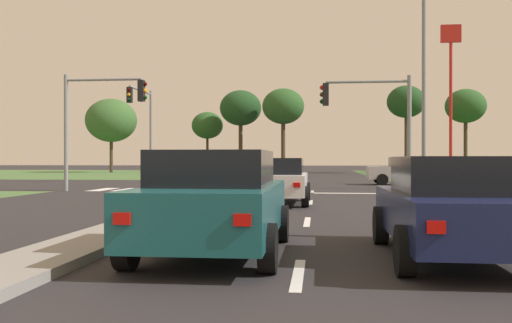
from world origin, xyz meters
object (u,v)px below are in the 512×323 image
(street_lamp_second, at_px, (426,66))
(traffic_signal_near_left, at_px, (96,111))
(pedestrian_at_median, at_px, (268,163))
(treeline_fifth, at_px, (466,106))
(treeline_sixth, at_px, (406,102))
(traffic_signal_far_left, at_px, (144,117))
(car_navy_near, at_px, (453,207))
(car_white_third, at_px, (277,180))
(car_teal_second, at_px, (215,201))
(treeline_third, at_px, (241,108))
(car_silver_fourth, at_px, (405,171))
(treeline_second, at_px, (207,126))
(treeline_near, at_px, (111,121))
(fastfood_pole_sign, at_px, (451,67))
(treeline_fourth, at_px, (283,107))

(street_lamp_second, bearing_deg, traffic_signal_near_left, -169.24)
(pedestrian_at_median, bearing_deg, treeline_fifth, 98.87)
(street_lamp_second, relative_size, treeline_sixth, 1.17)
(traffic_signal_near_left, relative_size, pedestrian_at_median, 3.03)
(traffic_signal_far_left, relative_size, treeline_sixth, 0.68)
(car_navy_near, distance_m, car_white_third, 10.56)
(traffic_signal_near_left, xyz_separation_m, treeline_fifth, (25.88, 39.27, 3.57))
(car_white_third, relative_size, traffic_signal_near_left, 0.84)
(car_teal_second, height_order, treeline_third, treeline_third)
(traffic_signal_far_left, relative_size, street_lamp_second, 0.58)
(car_silver_fourth, height_order, treeline_sixth, treeline_sixth)
(car_teal_second, height_order, car_silver_fourth, car_teal_second)
(car_teal_second, distance_m, traffic_signal_far_left, 29.65)
(treeline_sixth, bearing_deg, treeline_third, 174.28)
(car_silver_fourth, distance_m, traffic_signal_far_left, 16.93)
(treeline_second, bearing_deg, treeline_near, -158.34)
(traffic_signal_far_left, height_order, treeline_second, treeline_second)
(treeline_fifth, xyz_separation_m, treeline_sixth, (-6.95, -4.16, 0.13))
(car_navy_near, xyz_separation_m, treeline_near, (-24.44, 51.89, 4.92))
(traffic_signal_near_left, relative_size, treeline_near, 0.65)
(fastfood_pole_sign, relative_size, treeline_fourth, 1.55)
(car_teal_second, distance_m, street_lamp_second, 20.80)
(treeline_fifth, bearing_deg, treeline_second, 179.42)
(car_white_third, bearing_deg, fastfood_pole_sign, 69.09)
(fastfood_pole_sign, relative_size, treeline_third, 1.52)
(treeline_second, distance_m, treeline_third, 5.27)
(treeline_third, bearing_deg, car_navy_near, -79.01)
(car_white_third, height_order, treeline_fifth, treeline_fifth)
(treeline_second, bearing_deg, car_white_third, -76.17)
(fastfood_pole_sign, bearing_deg, treeline_fourth, 159.44)
(car_white_third, xyz_separation_m, treeline_third, (-7.07, 43.07, 6.21))
(car_silver_fourth, distance_m, traffic_signal_near_left, 17.14)
(treeline_second, distance_m, treeline_sixth, 22.12)
(fastfood_pole_sign, xyz_separation_m, treeline_fifth, (3.99, 10.77, -2.59))
(treeline_second, distance_m, treeline_fourth, 10.53)
(car_navy_near, relative_size, car_silver_fourth, 1.05)
(fastfood_pole_sign, distance_m, treeline_third, 22.16)
(treeline_fourth, bearing_deg, car_teal_second, -87.70)
(treeline_second, height_order, treeline_fifth, treeline_fifth)
(car_navy_near, distance_m, treeline_third, 54.47)
(treeline_fourth, bearing_deg, traffic_signal_near_left, -100.50)
(car_navy_near, xyz_separation_m, treeline_third, (-10.32, 53.12, 6.21))
(traffic_signal_near_left, height_order, treeline_second, treeline_second)
(car_navy_near, relative_size, treeline_fourth, 0.50)
(car_teal_second, distance_m, treeline_third, 53.87)
(car_white_third, height_order, fastfood_pole_sign, fastfood_pole_sign)
(car_teal_second, height_order, street_lamp_second, street_lamp_second)
(treeline_fifth, bearing_deg, traffic_signal_near_left, -123.39)
(car_silver_fourth, bearing_deg, pedestrian_at_median, 40.44)
(traffic_signal_near_left, bearing_deg, treeline_third, 87.57)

